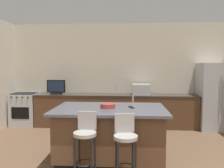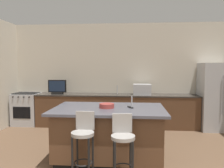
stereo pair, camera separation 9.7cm
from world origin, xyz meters
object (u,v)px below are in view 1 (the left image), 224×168
object	(u,v)px
refrigerator	(217,96)
range_oven	(25,109)
bar_stool_right	(125,142)
microwave	(141,89)
tv_monitor	(56,88)
fruit_bowl	(108,106)
bar_stool_left	(85,139)
tv_remote	(131,107)
kitchen_island	(110,133)

from	to	relation	value
refrigerator	range_oven	world-z (taller)	refrigerator
refrigerator	bar_stool_right	world-z (taller)	refrigerator
microwave	tv_monitor	bearing A→B (deg)	-178.74
bar_stool_right	fruit_bowl	world-z (taller)	fruit_bowl
tv_monitor	fruit_bowl	bearing A→B (deg)	-53.35
tv_monitor	bar_stool_left	size ratio (longest dim) A/B	0.51
range_oven	tv_remote	distance (m)	3.73
range_oven	tv_monitor	distance (m)	1.12
fruit_bowl	refrigerator	bearing A→B (deg)	38.64
bar_stool_right	tv_remote	bearing A→B (deg)	76.15
range_oven	bar_stool_left	distance (m)	3.76
kitchen_island	tv_monitor	xyz separation A→B (m)	(-1.66, 2.18, 0.60)
refrigerator	bar_stool_left	world-z (taller)	refrigerator
bar_stool_right	fruit_bowl	bearing A→B (deg)	103.47
kitchen_island	refrigerator	xyz separation A→B (m)	(2.68, 2.16, 0.40)
kitchen_island	bar_stool_right	xyz separation A→B (m)	(0.28, -0.85, 0.12)
range_oven	fruit_bowl	bearing A→B (deg)	-41.19
microwave	tv_remote	bearing A→B (deg)	-98.01
kitchen_island	refrigerator	size ratio (longest dim) A/B	1.13
fruit_bowl	tv_monitor	bearing A→B (deg)	126.65
refrigerator	tv_remote	bearing A→B (deg)	-137.30
tv_monitor	refrigerator	bearing A→B (deg)	-0.21
microwave	bar_stool_left	xyz separation A→B (m)	(-1.00, -2.98, -0.45)
tv_monitor	bar_stool_right	distance (m)	3.63
kitchen_island	refrigerator	bearing A→B (deg)	38.87
microwave	tv_remote	size ratio (longest dim) A/B	2.82
tv_monitor	bar_stool_left	distance (m)	3.26
microwave	tv_monitor	world-z (taller)	tv_monitor
bar_stool_left	bar_stool_right	distance (m)	0.60
tv_monitor	tv_remote	world-z (taller)	tv_monitor
tv_monitor	bar_stool_left	xyz separation A→B (m)	(1.36, -2.92, -0.48)
tv_remote	kitchen_island	bearing A→B (deg)	161.10
refrigerator	bar_stool_right	distance (m)	3.86
bar_stool_left	bar_stool_right	size ratio (longest dim) A/B	1.00
microwave	bar_stool_right	distance (m)	3.14
range_oven	bar_stool_right	world-z (taller)	bar_stool_right
tv_monitor	bar_stool_left	world-z (taller)	tv_monitor
fruit_bowl	range_oven	bearing A→B (deg)	138.81
bar_stool_left	tv_remote	distance (m)	1.10
microwave	bar_stool_left	size ratio (longest dim) A/B	0.48
tv_monitor	kitchen_island	bearing A→B (deg)	-52.62
range_oven	fruit_bowl	size ratio (longest dim) A/B	3.43
bar_stool_left	bar_stool_right	bearing A→B (deg)	-5.92
bar_stool_left	fruit_bowl	xyz separation A→B (m)	(0.27, 0.73, 0.38)
tv_remote	fruit_bowl	bearing A→B (deg)	162.13
kitchen_island	range_oven	world-z (taller)	kitchen_island
kitchen_island	range_oven	xyz separation A→B (m)	(-2.60, 2.23, -0.02)
range_oven	microwave	world-z (taller)	microwave
kitchen_island	bar_stool_left	xyz separation A→B (m)	(-0.31, -0.75, 0.12)
refrigerator	tv_monitor	distance (m)	4.35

